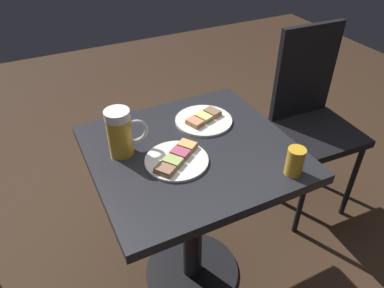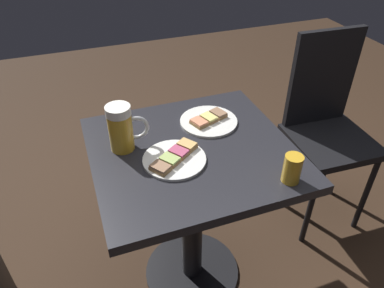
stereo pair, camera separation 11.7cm
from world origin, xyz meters
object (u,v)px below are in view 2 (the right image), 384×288
(plate_near, at_px, (174,158))
(cafe_chair, at_px, (326,120))
(plate_far, at_px, (209,120))
(beer_glass_small, at_px, (292,169))
(beer_mug, at_px, (122,128))

(plate_near, distance_m, cafe_chair, 0.91)
(plate_far, xyz_separation_m, beer_glass_small, (0.41, 0.12, 0.04))
(plate_far, height_order, beer_glass_small, beer_glass_small)
(plate_near, relative_size, plate_far, 0.97)
(plate_far, relative_size, cafe_chair, 0.23)
(plate_far, bearing_deg, beer_glass_small, 16.18)
(plate_near, bearing_deg, beer_glass_small, 55.05)
(cafe_chair, bearing_deg, plate_near, 19.03)
(plate_near, relative_size, beer_glass_small, 2.25)
(plate_near, distance_m, beer_mug, 0.21)
(beer_mug, distance_m, beer_glass_small, 0.59)
(plate_far, height_order, cafe_chair, cafe_chair)
(plate_far, bearing_deg, cafe_chair, 95.74)
(plate_far, distance_m, beer_mug, 0.36)
(beer_mug, bearing_deg, cafe_chair, 96.73)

